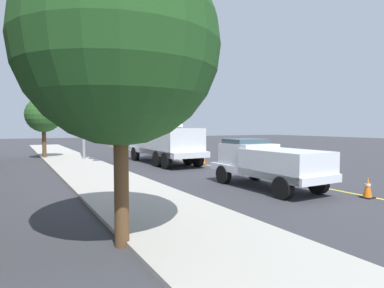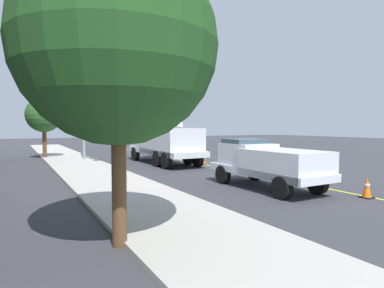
% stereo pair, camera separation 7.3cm
% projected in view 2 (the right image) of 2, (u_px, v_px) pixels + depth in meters
% --- Properties ---
extents(ground, '(120.00, 120.00, 0.00)m').
position_uv_depth(ground, '(207.00, 165.00, 21.81)').
color(ground, '#38383D').
extents(sidewalk_far_side, '(60.09, 5.77, 0.12)m').
position_uv_depth(sidewalk_far_side, '(92.00, 172.00, 18.04)').
color(sidewalk_far_side, '#B2ADA3').
rests_on(sidewalk_far_side, ground).
extents(lane_centre_stripe, '(49.97, 1.97, 0.01)m').
position_uv_depth(lane_centre_stripe, '(207.00, 165.00, 21.81)').
color(lane_centre_stripe, yellow).
rests_on(lane_centre_stripe, ground).
extents(utility_bucket_truck, '(8.29, 2.83, 7.18)m').
position_uv_depth(utility_bucket_truck, '(163.00, 141.00, 22.80)').
color(utility_bucket_truck, silver).
rests_on(utility_bucket_truck, ground).
extents(service_pickup_truck, '(5.67, 2.35, 2.06)m').
position_uv_depth(service_pickup_truck, '(267.00, 162.00, 13.51)').
color(service_pickup_truck, white).
rests_on(service_pickup_truck, ground).
extents(passing_minivan, '(4.87, 2.09, 1.69)m').
position_uv_depth(passing_minivan, '(180.00, 143.00, 31.29)').
color(passing_minivan, silver).
rests_on(passing_minivan, ground).
extents(traffic_cone_leading, '(0.40, 0.40, 0.78)m').
position_uv_depth(traffic_cone_leading, '(367.00, 188.00, 11.74)').
color(traffic_cone_leading, black).
rests_on(traffic_cone_leading, ground).
extents(traffic_cone_mid_front, '(0.40, 0.40, 0.72)m').
position_uv_depth(traffic_cone_mid_front, '(245.00, 168.00, 17.33)').
color(traffic_cone_mid_front, black).
rests_on(traffic_cone_mid_front, ground).
extents(traffic_cone_mid_rear, '(0.40, 0.40, 0.75)m').
position_uv_depth(traffic_cone_mid_rear, '(203.00, 159.00, 22.13)').
color(traffic_cone_mid_rear, black).
rests_on(traffic_cone_mid_rear, ground).
extents(traffic_cone_trailing, '(0.40, 0.40, 0.84)m').
position_uv_depth(traffic_cone_trailing, '(170.00, 153.00, 26.80)').
color(traffic_cone_trailing, black).
rests_on(traffic_cone_trailing, ground).
extents(traffic_signal_mast, '(6.65, 0.72, 7.78)m').
position_uv_depth(traffic_signal_mast, '(90.00, 87.00, 22.70)').
color(traffic_signal_mast, gray).
rests_on(traffic_signal_mast, ground).
extents(street_tree_left, '(4.30, 4.30, 6.51)m').
position_uv_depth(street_tree_left, '(117.00, 46.00, 6.80)').
color(street_tree_left, brown).
rests_on(street_tree_left, ground).
extents(street_tree_right, '(2.83, 2.83, 5.00)m').
position_uv_depth(street_tree_right, '(44.00, 115.00, 25.92)').
color(street_tree_right, brown).
rests_on(street_tree_right, ground).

